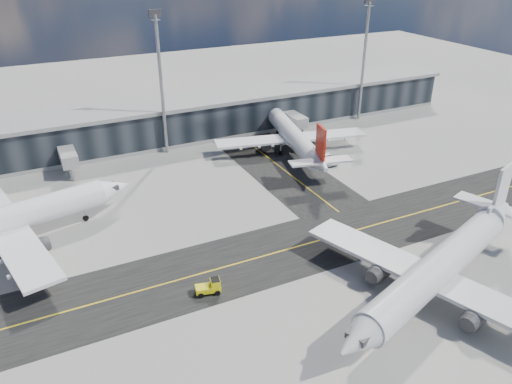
% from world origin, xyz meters
% --- Properties ---
extents(ground, '(300.00, 300.00, 0.00)m').
position_xyz_m(ground, '(0.00, 0.00, 0.00)').
color(ground, gray).
rests_on(ground, ground).
extents(taxiway_lanes, '(180.00, 63.00, 0.03)m').
position_xyz_m(taxiway_lanes, '(3.91, 10.74, 0.01)').
color(taxiway_lanes, black).
rests_on(taxiway_lanes, ground).
extents(terminal_concourse, '(152.00, 19.80, 8.80)m').
position_xyz_m(terminal_concourse, '(0.04, 54.93, 4.09)').
color(terminal_concourse, black).
rests_on(terminal_concourse, ground).
extents(floodlight_masts, '(102.50, 0.70, 28.90)m').
position_xyz_m(floodlight_masts, '(0.00, 48.00, 15.61)').
color(floodlight_masts, gray).
rests_on(floodlight_masts, ground).
extents(airliner_redtail, '(32.71, 38.09, 11.35)m').
position_xyz_m(airliner_redtail, '(23.84, 35.62, 3.75)').
color(airliner_redtail, white).
rests_on(airliner_redtail, ground).
extents(airliner_near, '(40.85, 35.27, 12.44)m').
position_xyz_m(airliner_near, '(17.06, -13.10, 4.11)').
color(airliner_near, silver).
rests_on(airliner_near, ground).
extents(baggage_tug, '(3.47, 2.24, 2.02)m').
position_xyz_m(baggage_tug, '(-9.04, -0.43, 1.01)').
color(baggage_tug, yellow).
rests_on(baggage_tug, ground).
extents(service_van, '(3.67, 6.53, 1.72)m').
position_xyz_m(service_van, '(27.74, 28.42, 0.86)').
color(service_van, white).
rests_on(service_van, ground).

